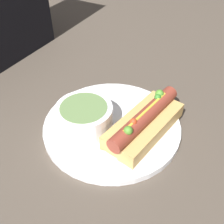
{
  "coord_description": "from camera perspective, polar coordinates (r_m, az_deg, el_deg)",
  "views": [
    {
      "loc": [
        -0.32,
        -0.17,
        0.36
      ],
      "look_at": [
        0.0,
        0.0,
        0.04
      ],
      "focal_mm": 42.0,
      "sensor_mm": 36.0,
      "label": 1
    }
  ],
  "objects": [
    {
      "name": "ground_plane",
      "position": [
        0.51,
        0.0,
        -3.47
      ],
      "size": [
        4.0,
        4.0,
        0.0
      ],
      "primitive_type": "plane",
      "color": "#4C4238"
    },
    {
      "name": "dinner_plate",
      "position": [
        0.51,
        0.0,
        -2.95
      ],
      "size": [
        0.26,
        0.26,
        0.01
      ],
      "color": "white",
      "rests_on": "ground_plane"
    },
    {
      "name": "hot_dog",
      "position": [
        0.47,
        7.08,
        -2.32
      ],
      "size": [
        0.18,
        0.1,
        0.06
      ],
      "rotation": [
        0.0,
        0.0,
        -0.18
      ],
      "color": "tan",
      "rests_on": "dinner_plate"
    },
    {
      "name": "soup_bowl",
      "position": [
        0.48,
        -6.04,
        -0.91
      ],
      "size": [
        0.1,
        0.1,
        0.05
      ],
      "color": "white",
      "rests_on": "dinner_plate"
    },
    {
      "name": "spoon",
      "position": [
        0.47,
        -8.58,
        -6.54
      ],
      "size": [
        0.03,
        0.16,
        0.01
      ],
      "rotation": [
        0.0,
        0.0,
        1.68
      ],
      "color": "#B7B7BC",
      "rests_on": "dinner_plate"
    }
  ]
}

